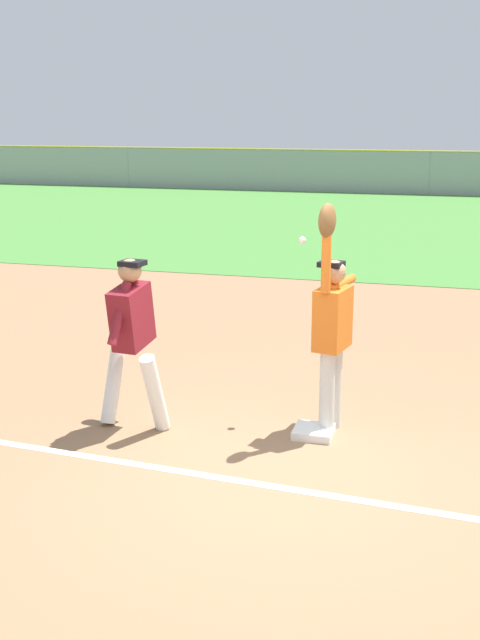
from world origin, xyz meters
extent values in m
plane|color=#936D4C|center=(0.00, 0.00, 0.00)|extent=(78.17, 78.17, 0.00)
cube|color=#478438|center=(0.00, 16.99, 0.01)|extent=(49.76, 17.21, 0.01)
cube|color=white|center=(0.15, 0.98, 0.04)|extent=(0.38, 0.38, 0.08)
cylinder|color=silver|center=(0.29, 1.27, 0.42)|extent=(0.18, 0.18, 0.85)
cylinder|color=silver|center=(0.25, 1.07, 0.42)|extent=(0.18, 0.18, 0.85)
cube|color=orange|center=(0.27, 1.17, 1.15)|extent=(0.34, 0.48, 0.60)
sphere|color=tan|center=(0.27, 1.17, 1.60)|extent=(0.27, 0.27, 0.23)
cube|color=black|center=(0.24, 1.18, 1.68)|extent=(0.25, 0.24, 0.05)
cylinder|color=orange|center=(0.23, 0.96, 1.76)|extent=(0.11, 0.11, 0.62)
cylinder|color=orange|center=(0.32, 1.39, 1.45)|extent=(0.21, 0.63, 0.09)
ellipsoid|color=brown|center=(0.23, 0.96, 2.12)|extent=(0.19, 0.30, 0.32)
cylinder|color=white|center=(-1.35, 0.60, 0.42)|extent=(0.20, 0.45, 0.85)
cylinder|color=white|center=(-1.89, 0.82, 0.42)|extent=(0.20, 0.45, 0.85)
cube|color=maroon|center=(-1.62, 0.71, 1.15)|extent=(0.32, 0.55, 0.66)
sphere|color=tan|center=(-1.62, 0.71, 1.60)|extent=(0.25, 0.25, 0.23)
cube|color=black|center=(-1.59, 0.71, 1.68)|extent=(0.24, 0.22, 0.05)
cylinder|color=maroon|center=(-1.60, 0.93, 1.23)|extent=(0.13, 0.41, 0.58)
cylinder|color=maroon|center=(-1.65, 0.49, 1.23)|extent=(0.13, 0.41, 0.58)
sphere|color=white|center=(-0.11, 1.51, 1.84)|extent=(0.07, 0.07, 0.07)
cube|color=#93999E|center=(0.00, 25.60, 0.81)|extent=(49.76, 0.06, 1.62)
cylinder|color=yellow|center=(0.00, 25.60, 1.65)|extent=(49.76, 0.06, 0.06)
cylinder|color=gray|center=(-12.44, 25.60, 0.81)|extent=(0.08, 0.08, 1.62)
cylinder|color=gray|center=(0.00, 25.60, 0.81)|extent=(0.08, 0.08, 1.62)
cube|color=white|center=(-5.60, 28.92, 0.57)|extent=(4.47, 2.07, 0.55)
cube|color=#2D333D|center=(-5.60, 28.92, 1.05)|extent=(2.27, 1.83, 0.40)
cylinder|color=black|center=(-4.11, 29.81, 0.30)|extent=(0.61, 0.24, 0.60)
cylinder|color=black|center=(-4.18, 27.91, 0.30)|extent=(0.61, 0.24, 0.60)
cylinder|color=black|center=(-7.01, 29.92, 0.30)|extent=(0.61, 0.24, 0.60)
cylinder|color=black|center=(-7.08, 28.03, 0.30)|extent=(0.61, 0.24, 0.60)
cube|color=tan|center=(1.32, 29.13, 0.57)|extent=(4.57, 2.32, 0.55)
cube|color=#2D333D|center=(1.32, 29.13, 1.05)|extent=(2.36, 1.96, 0.40)
cylinder|color=black|center=(-0.21, 29.93, 0.30)|extent=(0.62, 0.28, 0.60)
cylinder|color=black|center=(-0.02, 28.04, 0.30)|extent=(0.62, 0.28, 0.60)
camera|label=1|loc=(1.44, -6.27, 3.07)|focal=45.03mm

